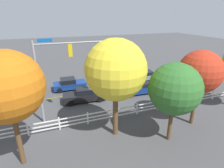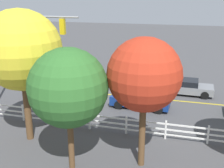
% 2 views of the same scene
% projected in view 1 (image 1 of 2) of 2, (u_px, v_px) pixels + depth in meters
% --- Properties ---
extents(ground_plane, '(120.00, 120.00, 0.00)m').
position_uv_depth(ground_plane, '(99.00, 92.00, 22.40)').
color(ground_plane, '#444447').
extents(lane_center_stripe, '(28.00, 0.16, 0.01)m').
position_uv_depth(lane_center_stripe, '(129.00, 87.00, 23.69)').
color(lane_center_stripe, gold).
rests_on(lane_center_stripe, ground_plane).
extents(signal_assembly, '(7.22, 0.38, 7.19)m').
position_uv_depth(signal_assembly, '(64.00, 64.00, 14.96)').
color(signal_assembly, gray).
rests_on(signal_assembly, ground_plane).
extents(car_0, '(4.34, 1.97, 1.28)m').
position_uv_depth(car_0, '(146.00, 75.00, 26.26)').
color(car_0, slate).
rests_on(car_0, ground_plane).
extents(car_1, '(4.70, 2.15, 1.40)m').
position_uv_depth(car_1, '(195.00, 80.00, 24.55)').
color(car_1, '#0C4C2D').
rests_on(car_1, ground_plane).
extents(car_2, '(4.42, 1.98, 1.34)m').
position_uv_depth(car_2, '(139.00, 88.00, 21.74)').
color(car_2, navy).
rests_on(car_2, ground_plane).
extents(car_3, '(4.01, 1.99, 1.43)m').
position_uv_depth(car_3, '(69.00, 84.00, 22.94)').
color(car_3, navy).
rests_on(car_3, ground_plane).
extents(car_4, '(4.60, 2.01, 1.52)m').
position_uv_depth(car_4, '(85.00, 95.00, 19.79)').
color(car_4, black).
rests_on(car_4, ground_plane).
extents(white_rail_fence, '(26.10, 0.10, 1.15)m').
position_uv_depth(white_rail_fence, '(148.00, 107.00, 17.50)').
color(white_rail_fence, white).
rests_on(white_rail_fence, ground_plane).
extents(tree_0, '(3.44, 3.44, 6.40)m').
position_uv_depth(tree_0, '(200.00, 72.00, 14.29)').
color(tree_0, brown).
rests_on(tree_0, ground_plane).
extents(tree_1, '(4.39, 4.39, 7.49)m').
position_uv_depth(tree_1, '(116.00, 70.00, 12.66)').
color(tree_1, brown).
rests_on(tree_1, ground_plane).
extents(tree_3, '(4.04, 4.04, 7.28)m').
position_uv_depth(tree_3, '(7.00, 87.00, 9.80)').
color(tree_3, brown).
rests_on(tree_3, ground_plane).
extents(tree_4, '(3.65, 3.65, 5.98)m').
position_uv_depth(tree_4, '(175.00, 89.00, 12.43)').
color(tree_4, brown).
rests_on(tree_4, ground_plane).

